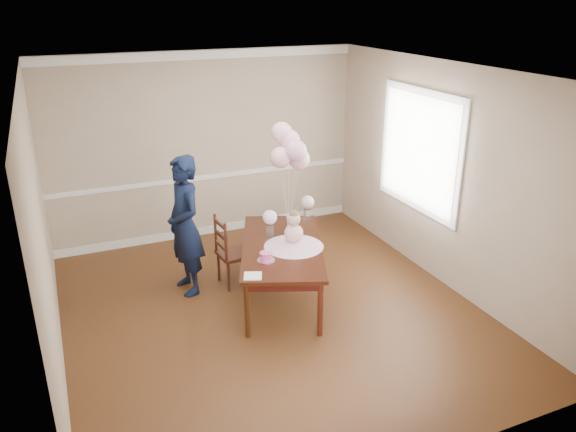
{
  "coord_description": "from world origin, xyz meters",
  "views": [
    {
      "loc": [
        -2.05,
        -5.18,
        3.41
      ],
      "look_at": [
        0.3,
        0.25,
        1.05
      ],
      "focal_mm": 35.0,
      "sensor_mm": 36.0,
      "label": 1
    }
  ],
  "objects_px": {
    "dining_chair_seat": "(235,254)",
    "woman": "(185,226)",
    "dining_table_top": "(282,247)",
    "birthday_cake": "(266,256)"
  },
  "relations": [
    {
      "from": "dining_chair_seat",
      "to": "woman",
      "type": "bearing_deg",
      "value": 168.9
    },
    {
      "from": "dining_table_top",
      "to": "birthday_cake",
      "type": "relative_size",
      "value": 13.33
    },
    {
      "from": "birthday_cake",
      "to": "dining_chair_seat",
      "type": "relative_size",
      "value": 0.35
    },
    {
      "from": "dining_table_top",
      "to": "birthday_cake",
      "type": "xyz_separation_m",
      "value": [
        -0.32,
        -0.31,
        0.08
      ]
    },
    {
      "from": "dining_table_top",
      "to": "dining_chair_seat",
      "type": "height_order",
      "value": "dining_table_top"
    },
    {
      "from": "dining_chair_seat",
      "to": "woman",
      "type": "height_order",
      "value": "woman"
    },
    {
      "from": "woman",
      "to": "dining_table_top",
      "type": "bearing_deg",
      "value": 50.4
    },
    {
      "from": "birthday_cake",
      "to": "dining_chair_seat",
      "type": "xyz_separation_m",
      "value": [
        -0.08,
        0.87,
        -0.34
      ]
    },
    {
      "from": "dining_table_top",
      "to": "birthday_cake",
      "type": "distance_m",
      "value": 0.45
    },
    {
      "from": "birthday_cake",
      "to": "dining_chair_seat",
      "type": "distance_m",
      "value": 0.93
    }
  ]
}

